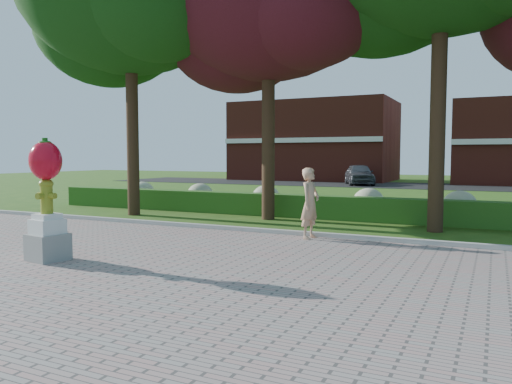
% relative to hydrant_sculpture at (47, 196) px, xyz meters
% --- Properties ---
extents(ground, '(100.00, 100.00, 0.00)m').
position_rel_hydrant_sculpture_xyz_m(ground, '(3.21, 2.30, -1.37)').
color(ground, '#284F13').
rests_on(ground, ground).
extents(walkway, '(40.00, 14.00, 0.04)m').
position_rel_hydrant_sculpture_xyz_m(walkway, '(3.21, -1.70, -1.35)').
color(walkway, gray).
rests_on(walkway, ground).
extents(curb, '(40.00, 0.18, 0.15)m').
position_rel_hydrant_sculpture_xyz_m(curb, '(3.21, 5.30, -1.29)').
color(curb, '#ADADA5').
rests_on(curb, ground).
extents(lawn_hedge, '(24.00, 0.70, 0.80)m').
position_rel_hydrant_sculpture_xyz_m(lawn_hedge, '(3.21, 9.30, -0.97)').
color(lawn_hedge, '#244E16').
rests_on(lawn_hedge, ground).
extents(hydrangea_row, '(20.10, 1.10, 0.99)m').
position_rel_hydrant_sculpture_xyz_m(hydrangea_row, '(3.78, 10.30, -0.82)').
color(hydrangea_row, '#AFB98D').
rests_on(hydrangea_row, ground).
extents(street, '(50.00, 8.00, 0.02)m').
position_rel_hydrant_sculpture_xyz_m(street, '(3.21, 30.30, -1.36)').
color(street, black).
rests_on(street, ground).
extents(building_left, '(14.00, 8.00, 7.00)m').
position_rel_hydrant_sculpture_xyz_m(building_left, '(-6.79, 36.30, 2.13)').
color(building_left, maroon).
rests_on(building_left, ground).
extents(tree_mid_left, '(8.25, 7.04, 10.69)m').
position_rel_hydrant_sculpture_xyz_m(tree_mid_left, '(1.11, 8.38, 5.93)').
color(tree_mid_left, black).
rests_on(tree_mid_left, ground).
extents(hydrant_sculpture, '(0.78, 0.78, 2.51)m').
position_rel_hydrant_sculpture_xyz_m(hydrant_sculpture, '(0.00, 0.00, 0.00)').
color(hydrant_sculpture, gray).
rests_on(hydrant_sculpture, walkway).
extents(woman, '(0.52, 0.72, 1.84)m').
position_rel_hydrant_sculpture_xyz_m(woman, '(3.94, 4.90, -0.41)').
color(woman, tan).
rests_on(woman, walkway).
extents(parked_car, '(3.46, 5.01, 1.59)m').
position_rel_hydrant_sculpture_xyz_m(parked_car, '(-0.98, 29.77, -0.55)').
color(parked_car, '#44474D').
rests_on(parked_car, street).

